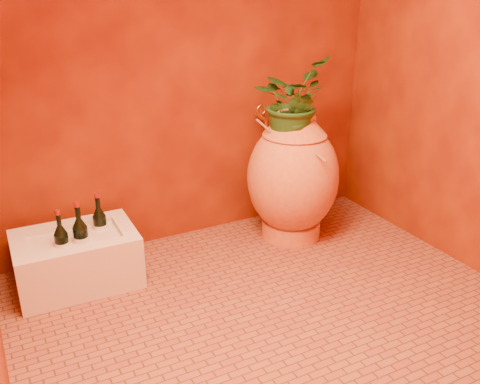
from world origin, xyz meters
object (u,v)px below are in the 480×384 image
stone_basin (77,260)px  wine_bottle_c (100,227)px  amphora (293,177)px  wine_bottle_b (81,239)px  wall_tap (262,117)px  wine_bottle_a (62,245)px

stone_basin → wine_bottle_c: wine_bottle_c is taller
amphora → wine_bottle_b: 1.33m
wall_tap → wine_bottle_b: bearing=-168.4°
stone_basin → wine_bottle_b: size_ratio=1.93×
amphora → wall_tap: amphora is taller
stone_basin → wall_tap: wall_tap is taller
wine_bottle_a → wine_bottle_c: wine_bottle_c is taller
wine_bottle_b → wall_tap: bearing=11.6°
stone_basin → wall_tap: 1.43m
amphora → wine_bottle_b: amphora is taller
wine_bottle_b → wall_tap: 1.36m
wine_bottle_a → wall_tap: wall_tap is taller
amphora → stone_basin: bearing=177.6°
wine_bottle_c → stone_basin: bearing=-155.8°
amphora → wine_bottle_a: size_ratio=2.68×
stone_basin → wine_bottle_a: wine_bottle_a is taller
wine_bottle_a → wine_bottle_c: bearing=26.0°
wine_bottle_c → amphora: bearing=-6.2°
stone_basin → wine_bottle_a: size_ratio=2.11×
stone_basin → amphora: bearing=-2.4°
amphora → wine_bottle_a: (-1.42, 0.02, -0.14)m
amphora → stone_basin: (-1.35, 0.06, -0.27)m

